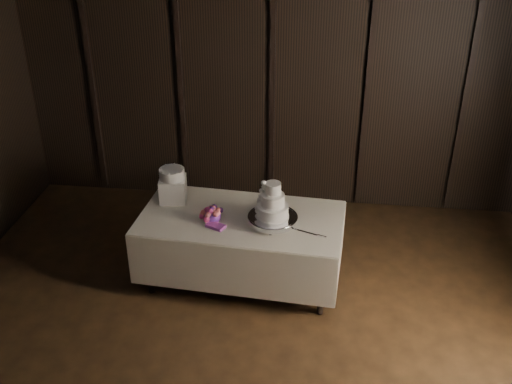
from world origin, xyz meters
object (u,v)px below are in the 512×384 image
object	(u,v)px
display_table	(241,246)
cake_stand	(273,220)
bouquet	(213,215)
small_cake	(172,174)
wedding_cake	(270,204)
box_pedestal	(173,189)

from	to	relation	value
display_table	cake_stand	world-z (taller)	cake_stand
bouquet	small_cake	bearing A→B (deg)	143.37
wedding_cake	small_cake	xyz separation A→B (m)	(-1.03, 0.37, 0.07)
cake_stand	box_pedestal	size ratio (longest dim) A/B	1.86
cake_stand	wedding_cake	world-z (taller)	wedding_cake
bouquet	box_pedestal	distance (m)	0.59
display_table	wedding_cake	world-z (taller)	wedding_cake
box_pedestal	display_table	bearing A→B (deg)	-19.13
bouquet	box_pedestal	bearing A→B (deg)	143.37
cake_stand	bouquet	world-z (taller)	bouquet
bouquet	small_cake	xyz separation A→B (m)	(-0.47, 0.35, 0.24)
display_table	cake_stand	bearing A→B (deg)	-12.71
display_table	small_cake	xyz separation A→B (m)	(-0.74, 0.25, 0.64)
wedding_cake	bouquet	xyz separation A→B (m)	(-0.56, 0.01, -0.17)
display_table	cake_stand	size ratio (longest dim) A/B	4.25
wedding_cake	box_pedestal	bearing A→B (deg)	177.67
cake_stand	display_table	bearing A→B (deg)	163.24
display_table	cake_stand	xyz separation A→B (m)	(0.32, -0.10, 0.39)
bouquet	small_cake	distance (m)	0.64
box_pedestal	small_cake	bearing A→B (deg)	0.00
box_pedestal	bouquet	bearing A→B (deg)	-36.63
cake_stand	box_pedestal	distance (m)	1.12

